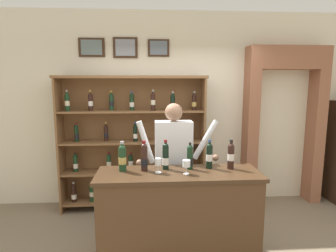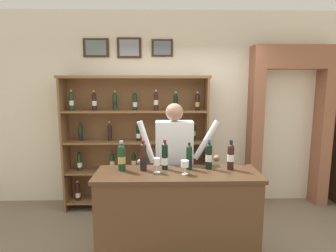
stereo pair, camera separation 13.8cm
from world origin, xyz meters
name	(u,v)px [view 2 (the right image)]	position (x,y,z in m)	size (l,w,h in m)	color
back_wall	(176,109)	(0.00, 1.69, 1.51)	(12.00, 0.19, 3.03)	beige
wine_shelf	(136,140)	(-0.63, 1.37, 1.06)	(2.20, 0.37, 2.04)	brown
archway_doorway	(287,116)	(1.77, 1.55, 1.41)	(1.26, 0.45, 2.49)	#935B42
tasting_counter	(177,217)	(-0.07, 0.00, 0.50)	(1.73, 0.55, 1.00)	#4C331E
shopkeeper	(174,156)	(-0.08, 0.50, 1.05)	(1.02, 0.22, 1.70)	#2D3347
tasting_bottle_rosso	(122,157)	(-0.66, 0.09, 1.15)	(0.08, 0.08, 0.32)	#19381E
tasting_bottle_riserva	(143,157)	(-0.43, 0.08, 1.15)	(0.07, 0.07, 0.33)	black
tasting_bottle_grappa	(165,156)	(-0.20, 0.12, 1.15)	(0.07, 0.07, 0.33)	black
tasting_bottle_vin_santo	(189,157)	(0.07, 0.11, 1.14)	(0.07, 0.07, 0.30)	black
tasting_bottle_prosecco	(209,156)	(0.28, 0.12, 1.15)	(0.07, 0.07, 0.32)	black
tasting_bottle_brunello	(231,156)	(0.51, 0.09, 1.16)	(0.07, 0.07, 0.32)	black
wine_glass_left	(157,163)	(-0.28, 0.00, 1.11)	(0.07, 0.07, 0.16)	silver
wine_glass_center	(185,164)	(0.01, -0.06, 1.11)	(0.08, 0.08, 0.15)	silver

